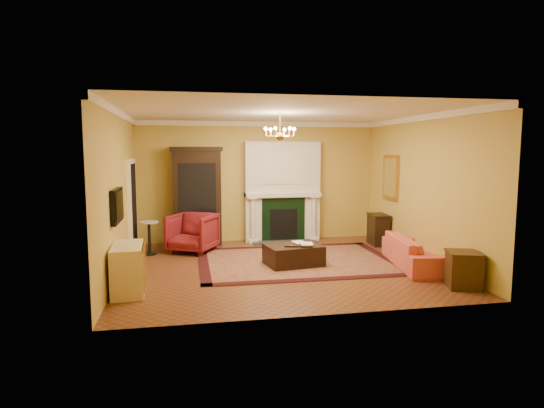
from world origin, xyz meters
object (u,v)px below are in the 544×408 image
object	(u,v)px
leather_ottoman	(293,255)
coral_sofa	(416,247)
pedestal_table	(149,235)
commode	(129,269)
console_table	(378,230)
end_table	(464,271)
wingback_armchair	(192,231)
china_cabinet	(197,198)

from	to	relation	value
leather_ottoman	coral_sofa	bearing A→B (deg)	-22.54
pedestal_table	commode	world-z (taller)	commode
console_table	leather_ottoman	distance (m)	2.96
coral_sofa	end_table	size ratio (longest dim) A/B	3.50
leather_ottoman	wingback_armchair	bearing A→B (deg)	131.32
end_table	console_table	bearing A→B (deg)	89.04
pedestal_table	leather_ottoman	bearing A→B (deg)	-27.53
coral_sofa	end_table	xyz separation A→B (m)	(0.10, -1.43, -0.11)
wingback_armchair	commode	distance (m)	2.99
china_cabinet	coral_sofa	xyz separation A→B (m)	(4.15, -3.02, -0.73)
wingback_armchair	coral_sofa	size ratio (longest dim) A/B	0.47
china_cabinet	leather_ottoman	world-z (taller)	china_cabinet
wingback_armchair	end_table	distance (m)	5.68
china_cabinet	end_table	size ratio (longest dim) A/B	3.89
china_cabinet	commode	bearing A→B (deg)	-107.26
china_cabinet	end_table	xyz separation A→B (m)	(4.25, -4.45, -0.84)
console_table	end_table	bearing A→B (deg)	-85.56
wingback_armchair	leather_ottoman	size ratio (longest dim) A/B	0.90
wingback_armchair	commode	bearing A→B (deg)	-82.54
commode	coral_sofa	distance (m)	5.39
wingback_armchair	leather_ottoman	distance (m)	2.55
end_table	commode	bearing A→B (deg)	171.61
end_table	leather_ottoman	bearing A→B (deg)	140.83
china_cabinet	coral_sofa	size ratio (longest dim) A/B	1.11
wingback_armchair	commode	xyz separation A→B (m)	(-1.06, -2.79, -0.09)
pedestal_table	commode	size ratio (longest dim) A/B	0.71
china_cabinet	console_table	distance (m)	4.47
pedestal_table	coral_sofa	xyz separation A→B (m)	(5.23, -2.06, -0.03)
china_cabinet	console_table	size ratio (longest dim) A/B	3.15
end_table	china_cabinet	bearing A→B (deg)	133.68
wingback_armchair	coral_sofa	distance (m)	4.81
coral_sofa	china_cabinet	bearing A→B (deg)	63.47
commode	end_table	xyz separation A→B (m)	(5.45, -0.80, -0.10)
pedestal_table	end_table	distance (m)	6.37
coral_sofa	end_table	distance (m)	1.44
wingback_armchair	console_table	bearing A→B (deg)	27.87
pedestal_table	commode	distance (m)	2.69
coral_sofa	leather_ottoman	distance (m)	2.41
china_cabinet	pedestal_table	world-z (taller)	china_cabinet
commode	china_cabinet	bearing A→B (deg)	69.06
china_cabinet	wingback_armchair	size ratio (longest dim) A/B	2.37
commode	leather_ottoman	distance (m)	3.24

